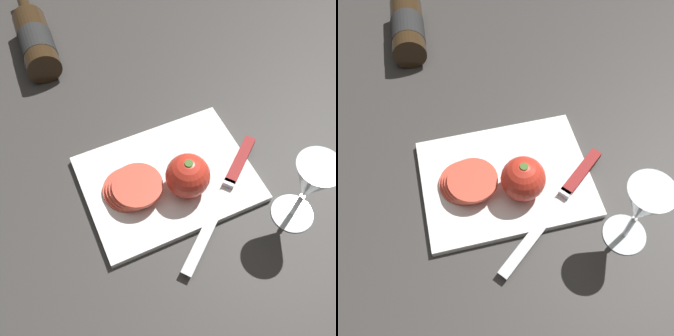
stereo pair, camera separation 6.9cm
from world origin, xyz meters
The scene contains 7 objects.
ground_plane centered at (0.00, 0.00, 0.00)m, with size 3.00×3.00×0.00m, color #383533.
cutting_board centered at (0.03, -0.03, 0.01)m, with size 0.30×0.23×0.01m.
wine_bottle centered at (-0.10, 0.41, 0.04)m, with size 0.08×0.30×0.08m.
wine_glass centered at (0.20, -0.18, 0.10)m, with size 0.07×0.07×0.16m.
whole_tomato centered at (0.05, -0.06, 0.05)m, with size 0.08×0.08×0.08m.
knife centered at (0.14, -0.07, 0.02)m, with size 0.24×0.20×0.01m.
tomato_slice_stack_near centered at (-0.04, -0.03, 0.03)m, with size 0.10×0.10×0.03m.
Camera 1 is at (-0.12, -0.36, 0.63)m, focal length 42.00 mm.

